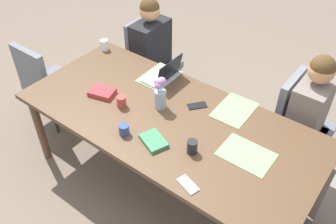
{
  "coord_description": "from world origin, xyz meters",
  "views": [
    {
      "loc": [
        1.27,
        -1.67,
        2.6
      ],
      "look_at": [
        0.0,
        0.0,
        0.81
      ],
      "focal_mm": 39.17,
      "sensor_mm": 36.0,
      "label": 1
    }
  ],
  "objects_px": {
    "coffee_mug_centre_left": "(192,147)",
    "coffee_mug_centre_right": "(124,130)",
    "laptop_far_left_far": "(164,75)",
    "coffee_mug_near_right": "(121,101)",
    "dining_table": "(168,123)",
    "person_far_left_far": "(151,59)",
    "book_red_cover": "(102,92)",
    "chair_head_left_right_near": "(45,80)",
    "phone_black": "(197,106)",
    "phone_silver": "(188,185)",
    "person_far_left_near": "(304,125)",
    "chair_far_left_near": "(297,120)",
    "coffee_mug_near_left": "(104,45)",
    "chair_far_left_far": "(150,57)",
    "book_blue_cover": "(154,141)",
    "flower_vase": "(160,92)"
  },
  "relations": [
    {
      "from": "dining_table",
      "to": "flower_vase",
      "type": "bearing_deg",
      "value": 153.51
    },
    {
      "from": "coffee_mug_centre_left",
      "to": "book_red_cover",
      "type": "relative_size",
      "value": 0.5
    },
    {
      "from": "coffee_mug_near_right",
      "to": "chair_head_left_right_near",
      "type": "bearing_deg",
      "value": 177.34
    },
    {
      "from": "person_far_left_near",
      "to": "phone_silver",
      "type": "height_order",
      "value": "person_far_left_near"
    },
    {
      "from": "dining_table",
      "to": "chair_far_left_near",
      "type": "xyz_separation_m",
      "value": [
        0.73,
        0.88,
        -0.19
      ]
    },
    {
      "from": "coffee_mug_centre_right",
      "to": "phone_black",
      "type": "distance_m",
      "value": 0.63
    },
    {
      "from": "coffee_mug_near_right",
      "to": "phone_black",
      "type": "distance_m",
      "value": 0.6
    },
    {
      "from": "dining_table",
      "to": "person_far_left_far",
      "type": "xyz_separation_m",
      "value": [
        -0.85,
        0.83,
        -0.16
      ]
    },
    {
      "from": "dining_table",
      "to": "laptop_far_left_far",
      "type": "bearing_deg",
      "value": 131.42
    },
    {
      "from": "chair_head_left_right_near",
      "to": "coffee_mug_near_left",
      "type": "height_order",
      "value": "chair_head_left_right_near"
    },
    {
      "from": "person_far_left_far",
      "to": "phone_black",
      "type": "distance_m",
      "value": 1.14
    },
    {
      "from": "phone_black",
      "to": "coffee_mug_near_right",
      "type": "bearing_deg",
      "value": 165.87
    },
    {
      "from": "person_far_left_near",
      "to": "coffee_mug_near_left",
      "type": "xyz_separation_m",
      "value": [
        -1.89,
        -0.4,
        0.28
      ]
    },
    {
      "from": "chair_far_left_near",
      "to": "person_far_left_far",
      "type": "relative_size",
      "value": 0.75
    },
    {
      "from": "chair_head_left_right_near",
      "to": "laptop_far_left_far",
      "type": "xyz_separation_m",
      "value": [
        1.14,
        0.44,
        0.3
      ]
    },
    {
      "from": "chair_head_left_right_near",
      "to": "person_far_left_far",
      "type": "bearing_deg",
      "value": 55.42
    },
    {
      "from": "person_far_left_far",
      "to": "chair_far_left_near",
      "type": "bearing_deg",
      "value": 1.81
    },
    {
      "from": "person_far_left_far",
      "to": "dining_table",
      "type": "bearing_deg",
      "value": -44.29
    },
    {
      "from": "person_far_left_near",
      "to": "flower_vase",
      "type": "distance_m",
      "value": 1.26
    },
    {
      "from": "laptop_far_left_far",
      "to": "coffee_mug_near_left",
      "type": "height_order",
      "value": "laptop_far_left_far"
    },
    {
      "from": "dining_table",
      "to": "person_far_left_far",
      "type": "distance_m",
      "value": 1.2
    },
    {
      "from": "person_far_left_near",
      "to": "coffee_mug_near_right",
      "type": "bearing_deg",
      "value": -141.49
    },
    {
      "from": "person_far_left_far",
      "to": "book_red_cover",
      "type": "distance_m",
      "value": 1.0
    },
    {
      "from": "dining_table",
      "to": "phone_black",
      "type": "distance_m",
      "value": 0.27
    },
    {
      "from": "coffee_mug_near_right",
      "to": "phone_silver",
      "type": "bearing_deg",
      "value": -20.56
    },
    {
      "from": "chair_head_left_right_near",
      "to": "book_blue_cover",
      "type": "relative_size",
      "value": 4.5
    },
    {
      "from": "dining_table",
      "to": "phone_black",
      "type": "bearing_deg",
      "value": 66.93
    },
    {
      "from": "book_blue_cover",
      "to": "coffee_mug_near_left",
      "type": "bearing_deg",
      "value": 171.44
    },
    {
      "from": "coffee_mug_near_right",
      "to": "coffee_mug_centre_left",
      "type": "distance_m",
      "value": 0.72
    },
    {
      "from": "chair_head_left_right_near",
      "to": "book_blue_cover",
      "type": "xyz_separation_m",
      "value": [
        1.55,
        -0.21,
        0.27
      ]
    },
    {
      "from": "flower_vase",
      "to": "phone_black",
      "type": "height_order",
      "value": "flower_vase"
    },
    {
      "from": "chair_far_left_near",
      "to": "coffee_mug_centre_left",
      "type": "bearing_deg",
      "value": -109.69
    },
    {
      "from": "dining_table",
      "to": "laptop_far_left_far",
      "type": "relative_size",
      "value": 7.33
    },
    {
      "from": "flower_vase",
      "to": "book_red_cover",
      "type": "xyz_separation_m",
      "value": [
        -0.48,
        -0.16,
        -0.12
      ]
    },
    {
      "from": "coffee_mug_centre_right",
      "to": "chair_far_left_far",
      "type": "bearing_deg",
      "value": 122.62
    },
    {
      "from": "chair_head_left_right_near",
      "to": "book_red_cover",
      "type": "height_order",
      "value": "chair_head_left_right_near"
    },
    {
      "from": "laptop_far_left_far",
      "to": "coffee_mug_near_right",
      "type": "height_order",
      "value": "laptop_far_left_far"
    },
    {
      "from": "coffee_mug_near_left",
      "to": "book_blue_cover",
      "type": "distance_m",
      "value": 1.36
    },
    {
      "from": "person_far_left_far",
      "to": "coffee_mug_near_left",
      "type": "xyz_separation_m",
      "value": [
        -0.23,
        -0.41,
        0.28
      ]
    },
    {
      "from": "chair_far_left_far",
      "to": "laptop_far_left_far",
      "type": "bearing_deg",
      "value": -40.9
    },
    {
      "from": "flower_vase",
      "to": "chair_far_left_far",
      "type": "bearing_deg",
      "value": 134.11
    },
    {
      "from": "book_red_cover",
      "to": "dining_table",
      "type": "bearing_deg",
      "value": -5.7
    },
    {
      "from": "person_far_left_near",
      "to": "book_red_cover",
      "type": "distance_m",
      "value": 1.7
    },
    {
      "from": "chair_far_left_far",
      "to": "person_far_left_far",
      "type": "xyz_separation_m",
      "value": [
        0.07,
        -0.06,
        0.03
      ]
    },
    {
      "from": "coffee_mug_centre_left",
      "to": "coffee_mug_centre_right",
      "type": "bearing_deg",
      "value": -163.34
    },
    {
      "from": "dining_table",
      "to": "coffee_mug_centre_right",
      "type": "distance_m",
      "value": 0.38
    },
    {
      "from": "person_far_left_far",
      "to": "coffee_mug_near_right",
      "type": "distance_m",
      "value": 1.1
    },
    {
      "from": "coffee_mug_near_right",
      "to": "coffee_mug_centre_right",
      "type": "relative_size",
      "value": 1.13
    },
    {
      "from": "coffee_mug_centre_right",
      "to": "book_red_cover",
      "type": "height_order",
      "value": "coffee_mug_centre_right"
    },
    {
      "from": "chair_head_left_right_near",
      "to": "book_blue_cover",
      "type": "distance_m",
      "value": 1.59
    }
  ]
}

